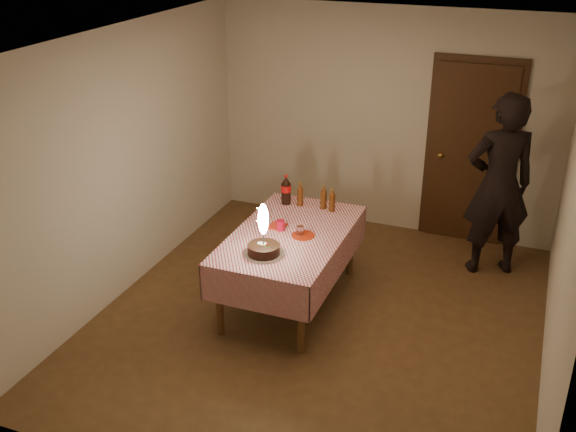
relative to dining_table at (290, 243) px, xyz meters
The scene contains 13 objects.
ground 0.77m from the dining_table, 26.37° to the right, with size 4.00×4.50×0.01m, color brown.
room_shell 1.09m from the dining_table, 14.91° to the right, with size 4.04×4.54×2.62m.
dining_table is the anchor object (origin of this frame).
birthday_cake 0.53m from the dining_table, 97.74° to the right, with size 0.36×0.36×0.49m.
red_plate 0.17m from the dining_table, ahead, with size 0.22×0.22×0.01m, color #A7220B.
red_cup 0.19m from the dining_table, 163.82° to the left, with size 0.08×0.08×0.10m, color #B40C26.
clear_cup 0.18m from the dining_table, ahead, with size 0.07×0.07×0.09m, color silver.
napkin_stack 0.21m from the dining_table, 152.86° to the left, with size 0.15×0.15×0.02m, color red.
cola_bottle 0.74m from the dining_table, 114.49° to the left, with size 0.10×0.10×0.32m.
amber_bottle_left 0.70m from the dining_table, 102.05° to the left, with size 0.06×0.06×0.25m.
amber_bottle_right 0.70m from the dining_table, 71.55° to the left, with size 0.06×0.06×0.25m.
amber_bottle_mid 0.70m from the dining_table, 80.53° to the left, with size 0.06×0.06×0.25m.
photographer 2.25m from the dining_table, 38.26° to the left, with size 0.84×0.71×1.94m.
Camera 1 is at (1.69, -5.12, 3.56)m, focal length 42.00 mm.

